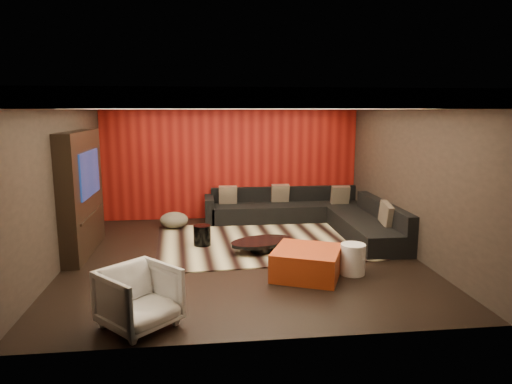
{
  "coord_description": "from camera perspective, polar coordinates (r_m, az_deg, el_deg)",
  "views": [
    {
      "loc": [
        -0.68,
        -7.73,
        2.58
      ],
      "look_at": [
        0.3,
        0.6,
        1.05
      ],
      "focal_mm": 32.0,
      "sensor_mm": 36.0,
      "label": 1
    }
  ],
  "objects": [
    {
      "name": "cove_right",
      "position": [
        8.31,
        15.0,
        10.13
      ],
      "size": [
        0.08,
        4.8,
        0.04
      ],
      "primitive_type": "cube",
      "color": "#FFD899",
      "rests_on": "ground"
    },
    {
      "name": "tv_screen",
      "position": [
        8.64,
        -20.11,
        2.19
      ],
      "size": [
        0.04,
        1.3,
        0.8
      ],
      "primitive_type": "cube",
      "color": "black",
      "rests_on": "ground"
    },
    {
      "name": "ceiling",
      "position": [
        7.76,
        -1.72,
        12.03
      ],
      "size": [
        6.0,
        6.0,
        0.02
      ],
      "primitive_type": "cube",
      "color": "silver",
      "rests_on": "ground"
    },
    {
      "name": "drum_stool",
      "position": [
        8.77,
        -6.75,
        -5.39
      ],
      "size": [
        0.35,
        0.35,
        0.39
      ],
      "primitive_type": "cylinder",
      "rotation": [
        0.0,
        0.0,
        -0.08
      ],
      "color": "black",
      "rests_on": "rug"
    },
    {
      "name": "red_feature_wall",
      "position": [
        10.79,
        -3.07,
        4.04
      ],
      "size": [
        5.98,
        0.05,
        2.78
      ],
      "primitive_type": "cube",
      "color": "#6B0C0A",
      "rests_on": "ground"
    },
    {
      "name": "wall_left",
      "position": [
        8.16,
        -23.23,
        1.18
      ],
      "size": [
        0.02,
        6.0,
        2.8
      ],
      "primitive_type": "cube",
      "color": "black",
      "rests_on": "ground"
    },
    {
      "name": "striped_pouf",
      "position": [
        10.14,
        -10.21,
        -3.46
      ],
      "size": [
        0.8,
        0.8,
        0.34
      ],
      "primitive_type": "ellipsoid",
      "rotation": [
        0.0,
        0.0,
        -0.39
      ],
      "color": "#B5AB8D",
      "rests_on": "rug"
    },
    {
      "name": "cove_back",
      "position": [
        10.11,
        -2.9,
        10.43
      ],
      "size": [
        4.8,
        0.08,
        0.04
      ],
      "primitive_type": "cube",
      "color": "#FFD899",
      "rests_on": "ground"
    },
    {
      "name": "soffit_back",
      "position": [
        10.45,
        -3.04,
        10.92
      ],
      "size": [
        6.0,
        0.6,
        0.22
      ],
      "primitive_type": "cube",
      "color": "silver",
      "rests_on": "ground"
    },
    {
      "name": "throw_pillows",
      "position": [
        10.2,
        6.11,
        -0.81
      ],
      "size": [
        3.14,
        2.76,
        0.5
      ],
      "color": "tan",
      "rests_on": "sectional_sofa"
    },
    {
      "name": "orange_ottoman",
      "position": [
        7.24,
        6.37,
        -8.76
      ],
      "size": [
        1.3,
        1.3,
        0.44
      ],
      "primitive_type": "cube",
      "rotation": [
        0.0,
        0.0,
        -0.41
      ],
      "color": "#9B2D14",
      "rests_on": "floor"
    },
    {
      "name": "armchair",
      "position": [
        5.73,
        -14.39,
        -12.69
      ],
      "size": [
        1.13,
        1.13,
        0.74
      ],
      "primitive_type": "imported",
      "rotation": [
        0.0,
        0.0,
        0.74
      ],
      "color": "silver",
      "rests_on": "floor"
    },
    {
      "name": "soffit_front",
      "position": [
        5.08,
        1.02,
        11.59
      ],
      "size": [
        6.0,
        0.6,
        0.22
      ],
      "primitive_type": "cube",
      "color": "silver",
      "rests_on": "ground"
    },
    {
      "name": "rug",
      "position": [
        9.03,
        0.57,
        -6.2
      ],
      "size": [
        4.18,
        3.24,
        0.02
      ],
      "primitive_type": "cube",
      "rotation": [
        0.0,
        0.0,
        0.06
      ],
      "color": "beige",
      "rests_on": "floor"
    },
    {
      "name": "sectional_sofa",
      "position": [
        10.16,
        7.22,
        -2.93
      ],
      "size": [
        3.65,
        3.5,
        0.75
      ],
      "color": "black",
      "rests_on": "floor"
    },
    {
      "name": "cove_front",
      "position": [
        5.41,
        0.52,
        10.56
      ],
      "size": [
        4.8,
        0.08,
        0.04
      ],
      "primitive_type": "cube",
      "color": "#FFD899",
      "rests_on": "ground"
    },
    {
      "name": "soffit_left",
      "position": [
        7.99,
        -21.73,
        10.41
      ],
      "size": [
        0.6,
        4.8,
        0.22
      ],
      "primitive_type": "cube",
      "color": "silver",
      "rests_on": "ground"
    },
    {
      "name": "white_side_table",
      "position": [
        7.43,
        12.0,
        -8.21
      ],
      "size": [
        0.45,
        0.45,
        0.49
      ],
      "primitive_type": "cylinder",
      "rotation": [
        0.0,
        0.0,
        -0.17
      ],
      "color": "white",
      "rests_on": "floor"
    },
    {
      "name": "wall_back",
      "position": [
        10.83,
        -3.08,
        4.06
      ],
      "size": [
        6.0,
        0.02,
        2.8
      ],
      "primitive_type": "cube",
      "color": "black",
      "rests_on": "ground"
    },
    {
      "name": "soffit_right",
      "position": [
        8.44,
        17.21,
        10.63
      ],
      "size": [
        0.6,
        4.8,
        0.22
      ],
      "primitive_type": "cube",
      "color": "silver",
      "rests_on": "ground"
    },
    {
      "name": "tv_shelf",
      "position": [
        8.77,
        -19.81,
        -2.66
      ],
      "size": [
        0.04,
        1.6,
        0.04
      ],
      "primitive_type": "cube",
      "color": "black",
      "rests_on": "ground"
    },
    {
      "name": "coffee_table",
      "position": [
        8.39,
        0.71,
        -6.72
      ],
      "size": [
        1.52,
        1.52,
        0.2
      ],
      "primitive_type": "cylinder",
      "rotation": [
        0.0,
        0.0,
        0.35
      ],
      "color": "black",
      "rests_on": "rug"
    },
    {
      "name": "cove_left",
      "position": [
        7.91,
        -19.27,
        9.92
      ],
      "size": [
        0.08,
        4.8,
        0.04
      ],
      "primitive_type": "cube",
      "color": "#FFD899",
      "rests_on": "ground"
    },
    {
      "name": "tv_surround",
      "position": [
        8.73,
        -20.99,
        -0.11
      ],
      "size": [
        0.3,
        2.0,
        2.2
      ],
      "primitive_type": "cube",
      "color": "black",
      "rests_on": "ground"
    },
    {
      "name": "floor",
      "position": [
        8.18,
        -1.61,
        -8.12
      ],
      "size": [
        6.0,
        6.0,
        0.02
      ],
      "primitive_type": "cube",
      "color": "black",
      "rests_on": "ground"
    },
    {
      "name": "wall_right",
      "position": [
        8.65,
        18.63,
        1.95
      ],
      "size": [
        0.02,
        6.0,
        2.8
      ],
      "primitive_type": "cube",
      "color": "black",
      "rests_on": "ground"
    }
  ]
}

